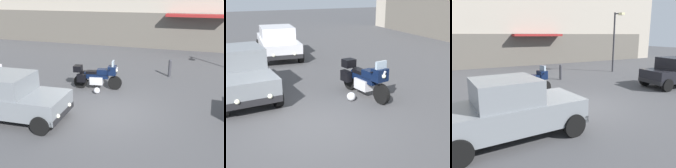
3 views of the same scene
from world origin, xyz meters
The scene contains 5 objects.
ground_plane centered at (0.00, 0.00, 0.00)m, with size 80.00×80.00×0.00m, color #424244.
motorcycle centered at (-1.32, 2.24, 0.62)m, with size 2.25×0.95×1.36m.
helmet centered at (-1.09, 1.65, 0.14)m, with size 0.28×0.28×0.28m, color silver.
car_hatchback_near centered at (-3.04, -1.48, 0.81)m, with size 3.95×2.00×1.64m.
bollard_curbside centered at (1.73, 5.13, 0.50)m, with size 0.16×0.16×0.95m.
Camera 1 is at (2.78, -8.22, 4.21)m, focal length 40.87 mm.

